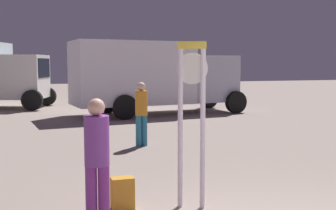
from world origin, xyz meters
The scene contains 5 objects.
standing_clock centered at (-0.76, 1.79, 1.42)m, with size 0.41×0.27×2.32m.
person_near_clock centered at (-2.12, 1.49, 0.89)m, with size 0.31×0.31×1.60m.
backpack centered at (-1.70, 2.01, 0.22)m, with size 0.31×0.24×0.45m.
person_distant centered at (-0.35, 6.29, 0.88)m, with size 0.30×0.30×1.57m.
box_truck_near centered at (1.68, 12.55, 1.57)m, with size 7.06×3.16×2.87m.
Camera 1 is at (-2.82, -3.57, 2.01)m, focal length 44.73 mm.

